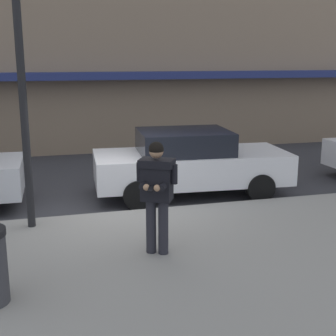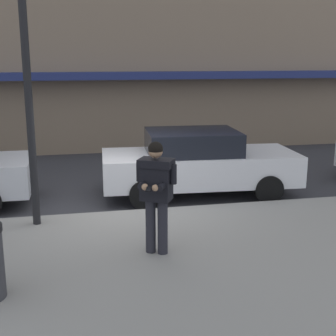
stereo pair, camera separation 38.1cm
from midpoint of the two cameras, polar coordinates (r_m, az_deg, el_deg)
ground_plane at (r=9.83m, az=-4.35°, el=-5.58°), size 80.00×80.00×0.00m
sidewalk at (r=7.42m, az=6.46°, el=-11.54°), size 32.00×5.30×0.14m
curb_paint_line at (r=10.04m, az=1.29°, el=-5.11°), size 28.00×0.12×0.01m
parked_sedan_mid at (r=10.95m, az=4.66°, el=0.70°), size 4.60×2.14×1.54m
man_texting_on_phone at (r=7.21m, az=0.05°, el=-2.18°), size 0.63×0.65×1.81m
street_lamp_post at (r=8.59m, az=-15.70°, el=12.60°), size 0.36×0.36×4.88m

